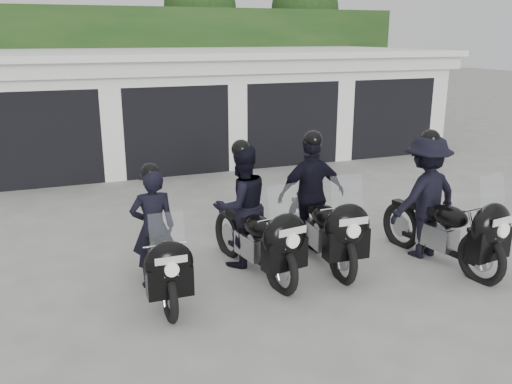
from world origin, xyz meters
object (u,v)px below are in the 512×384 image
object	(u,v)px
police_bike_b	(248,215)
police_bike_c	(317,204)
police_bike_a	(157,244)
police_bike_d	(434,205)

from	to	relation	value
police_bike_b	police_bike_c	bearing A→B (deg)	-7.67
police_bike_a	police_bike_d	size ratio (longest dim) A/B	0.87
police_bike_b	police_bike_d	world-z (taller)	police_bike_d
police_bike_a	police_bike_c	distance (m)	2.58
police_bike_b	police_bike_c	distance (m)	1.14
police_bike_b	police_bike_c	size ratio (longest dim) A/B	0.97
police_bike_a	police_bike_d	xyz separation A→B (m)	(4.19, -0.32, 0.17)
police_bike_b	police_bike_d	xyz separation A→B (m)	(2.78, -0.67, 0.05)
police_bike_b	police_bike_d	distance (m)	2.86
police_bike_a	police_bike_d	bearing A→B (deg)	-3.65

